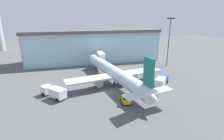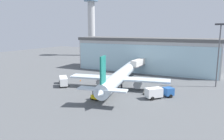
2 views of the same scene
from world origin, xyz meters
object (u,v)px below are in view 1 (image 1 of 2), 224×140
(jet_bridge, at_px, (100,55))
(airplane, at_px, (114,73))
(fuel_truck, at_px, (162,81))
(safety_cone_wingtip, at_px, (61,85))
(baggage_cart, at_px, (150,83))
(pushback_tug, at_px, (126,99))
(safety_cone_nose, at_px, (119,92))
(catering_truck, at_px, (54,92))
(apron_light_mast, at_px, (169,38))

(jet_bridge, height_order, airplane, airplane)
(fuel_truck, height_order, safety_cone_wingtip, fuel_truck)
(jet_bridge, distance_m, airplane, 19.65)
(baggage_cart, xyz_separation_m, pushback_tug, (-9.87, -9.39, 0.47))
(jet_bridge, relative_size, safety_cone_wingtip, 22.26)
(jet_bridge, xyz_separation_m, safety_cone_nose, (1.18, -26.06, -4.32))
(airplane, bearing_deg, catering_truck, 95.94)
(catering_truck, distance_m, safety_cone_wingtip, 7.05)
(airplane, relative_size, safety_cone_wingtip, 70.74)
(pushback_tug, relative_size, safety_cone_wingtip, 6.08)
(catering_truck, bearing_deg, safety_cone_wingtip, -53.32)
(apron_light_mast, height_order, catering_truck, apron_light_mast)
(jet_bridge, height_order, baggage_cart, jet_bridge)
(safety_cone_nose, relative_size, safety_cone_wingtip, 1.00)
(apron_light_mast, height_order, fuel_truck, apron_light_mast)
(safety_cone_nose, bearing_deg, fuel_truck, 10.92)
(baggage_cart, height_order, pushback_tug, pushback_tug)
(airplane, xyz_separation_m, safety_cone_wingtip, (-14.94, 1.35, -3.03))
(catering_truck, bearing_deg, jet_bridge, -73.86)
(catering_truck, xyz_separation_m, pushback_tug, (16.07, -6.48, -0.49))
(fuel_truck, bearing_deg, pushback_tug, 162.79)
(safety_cone_wingtip, bearing_deg, airplane, -5.16)
(apron_light_mast, height_order, safety_cone_wingtip, apron_light_mast)
(safety_cone_wingtip, bearing_deg, pushback_tug, -41.85)
(pushback_tug, height_order, safety_cone_nose, pushback_tug)
(jet_bridge, distance_m, baggage_cart, 25.14)
(fuel_truck, xyz_separation_m, pushback_tug, (-12.73, -7.95, -0.49))
(jet_bridge, bearing_deg, apron_light_mast, -101.59)
(catering_truck, height_order, safety_cone_wingtip, catering_truck)
(apron_light_mast, xyz_separation_m, safety_cone_nose, (-24.67, -20.95, -10.62))
(catering_truck, relative_size, fuel_truck, 0.98)
(airplane, relative_size, fuel_truck, 5.59)
(pushback_tug, xyz_separation_m, safety_cone_wingtip, (-14.87, 13.32, -0.70))
(apron_light_mast, relative_size, safety_cone_wingtip, 33.29)
(fuel_truck, bearing_deg, catering_truck, 133.73)
(jet_bridge, bearing_deg, safety_cone_wingtip, 142.94)
(airplane, distance_m, safety_cone_nose, 7.18)
(airplane, height_order, safety_cone_wingtip, airplane)
(apron_light_mast, distance_m, airplane, 29.40)
(safety_cone_wingtip, bearing_deg, jet_bridge, 53.35)
(airplane, distance_m, baggage_cart, 10.52)
(jet_bridge, relative_size, apron_light_mast, 0.67)
(jet_bridge, relative_size, airplane, 0.31)
(safety_cone_wingtip, bearing_deg, apron_light_mast, 18.39)
(pushback_tug, height_order, safety_cone_wingtip, pushback_tug)
(airplane, bearing_deg, safety_cone_wingtip, 71.98)
(catering_truck, xyz_separation_m, fuel_truck, (28.81, 1.48, 0.00))
(apron_light_mast, height_order, airplane, apron_light_mast)
(apron_light_mast, relative_size, safety_cone_nose, 33.29)
(airplane, xyz_separation_m, catering_truck, (-16.14, -5.49, -1.84))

